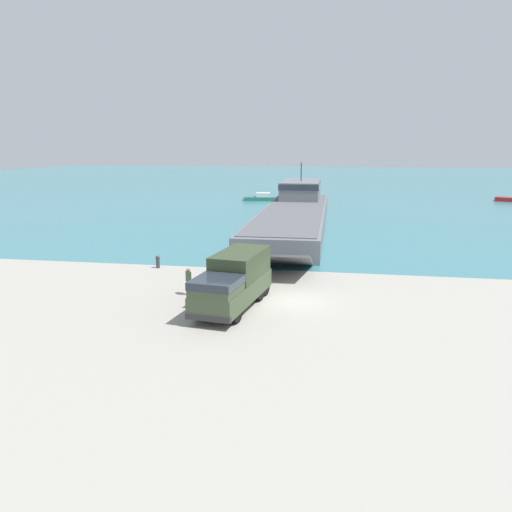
% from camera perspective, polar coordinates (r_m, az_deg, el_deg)
% --- Properties ---
extents(ground_plane, '(240.00, 240.00, 0.00)m').
position_cam_1_polar(ground_plane, '(29.59, 4.34, -5.23)').
color(ground_plane, '#9E998E').
extents(water_surface, '(240.00, 180.00, 0.01)m').
position_cam_1_polar(water_surface, '(125.82, 8.50, 8.32)').
color(water_surface, teal).
rests_on(water_surface, ground_plane).
extents(landing_craft, '(7.51, 41.59, 6.74)m').
position_cam_1_polar(landing_craft, '(58.62, 4.49, 5.19)').
color(landing_craft, slate).
rests_on(landing_craft, ground_plane).
extents(military_truck, '(3.45, 7.68, 3.01)m').
position_cam_1_polar(military_truck, '(28.19, -2.57, -2.82)').
color(military_truck, '#3D4C33').
rests_on(military_truck, ground_plane).
extents(soldier_on_ramp, '(0.44, 0.50, 1.71)m').
position_cam_1_polar(soldier_on_ramp, '(30.88, -7.72, -2.64)').
color(soldier_on_ramp, '#3D4C33').
rests_on(soldier_on_ramp, ground_plane).
extents(moored_boat_b, '(7.93, 3.60, 1.27)m').
position_cam_1_polar(moored_boat_b, '(83.71, 1.15, 6.66)').
color(moored_boat_b, '#2D7060').
rests_on(moored_boat_b, ground_plane).
extents(mooring_bollard, '(0.32, 0.32, 0.94)m').
position_cam_1_polar(mooring_bollard, '(38.11, -11.16, -0.58)').
color(mooring_bollard, '#333338').
rests_on(mooring_bollard, ground_plane).
extents(cargo_crate, '(0.79, 0.89, 0.64)m').
position_cam_1_polar(cargo_crate, '(29.01, -6.20, -4.98)').
color(cargo_crate, '#566042').
rests_on(cargo_crate, ground_plane).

